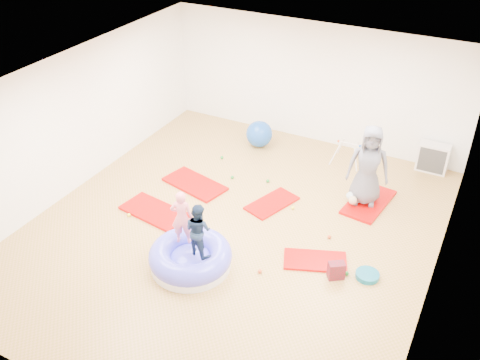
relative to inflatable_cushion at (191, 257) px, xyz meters
The scene contains 19 objects.
room 1.72m from the inflatable_cushion, 82.74° to the left, with size 7.01×8.01×2.81m.
gym_mat_front_left 1.72m from the inflatable_cushion, 145.85° to the left, with size 1.31×0.65×0.05m, color #D50400.
gym_mat_mid_left 2.49m from the inflatable_cushion, 119.99° to the left, with size 1.31×0.66×0.05m, color #D50400.
gym_mat_center_back 2.31m from the inflatable_cushion, 78.31° to the left, with size 1.06×0.53×0.04m, color #D50400.
gym_mat_right 2.11m from the inflatable_cushion, 29.87° to the left, with size 1.06×0.53×0.04m, color #D50400.
gym_mat_rear_right 3.82m from the inflatable_cushion, 55.82° to the left, with size 1.31×0.66×0.05m, color #D50400.
inflatable_cushion is the anchor object (origin of this frame).
child_pink 0.77m from the inflatable_cushion, 149.03° to the left, with size 0.36×0.24×1.00m, color pink.
child_navy 0.73m from the inflatable_cushion, ahead, with size 0.46×0.36×0.95m, color #162645.
adult_caregiver 3.79m from the inflatable_cushion, 56.72° to the left, with size 0.79×0.52×1.62m, color #575967.
infant 3.54m from the inflatable_cushion, 57.46° to the left, with size 0.36×0.37×0.21m.
ball_pit_balls 1.91m from the inflatable_cushion, 80.25° to the left, with size 4.25×3.07×0.07m.
exercise_ball_blue 4.38m from the inflatable_cushion, 100.47° to the left, with size 0.61×0.61×0.61m, color #164BB1.
exercise_ball_orange 4.43m from the inflatable_cushion, 100.62° to the left, with size 0.36×0.36×0.36m, color #FFA517.
infant_play_gym 4.66m from the inflatable_cushion, 74.01° to the left, with size 0.65×0.62×0.50m.
cube_shelf 5.82m from the inflatable_cushion, 59.09° to the left, with size 0.64×0.31×0.64m.
balance_disc 2.92m from the inflatable_cushion, 21.61° to the left, with size 0.39×0.39×0.09m, color #0C5C7A.
backpack 2.41m from the inflatable_cushion, 20.23° to the left, with size 0.26×0.16×0.30m, color maroon.
yellow_toy 0.45m from the inflatable_cushion, behind, with size 0.18×0.18×0.03m, color yellow.
Camera 1 is at (3.71, -6.88, 6.04)m, focal length 40.00 mm.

